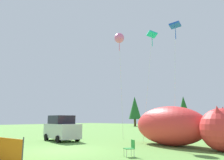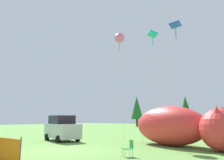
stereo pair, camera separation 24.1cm
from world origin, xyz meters
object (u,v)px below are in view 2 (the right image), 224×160
Objects in this scene: parked_car at (62,128)px; kite_pink_octopus at (120,38)px; inflatable_cat at (179,128)px; kite_blue_box at (175,27)px; folding_chair at (129,147)px; kite_teal_diamond at (152,36)px.

parked_car is 10.21m from kite_pink_octopus.
inflatable_cat is 10.60m from kite_pink_octopus.
folding_chair is at bearing -84.62° from kite_blue_box.
inflatable_cat is 10.43m from kite_teal_diamond.
folding_chair is 0.08× the size of kite_blue_box.
inflatable_cat is 0.80× the size of kite_pink_octopus.
folding_chair is at bearing -47.64° from kite_pink_octopus.
kite_blue_box reaches higher than folding_chair.
kite_teal_diamond is (-3.06, 1.20, 0.30)m from kite_blue_box.
parked_car is at bearing -130.06° from kite_teal_diamond.
parked_car is 9.74m from folding_chair.
parked_car is 0.42× the size of kite_pink_octopus.
kite_blue_box reaches higher than inflatable_cat.
kite_blue_box is at bearing -21.34° from kite_teal_diamond.
parked_car is 12.59m from kite_teal_diamond.
folding_chair is 12.37m from kite_blue_box.
inflatable_cat is at bearing -41.63° from kite_teal_diamond.
kite_blue_box is (5.26, 1.39, 0.11)m from kite_pink_octopus.
kite_teal_diamond reaches higher than inflatable_cat.
kite_teal_diamond is at bearing 158.66° from kite_blue_box.
kite_teal_diamond reaches higher than parked_car.
kite_teal_diamond is (5.57, 6.62, 9.15)m from parked_car.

